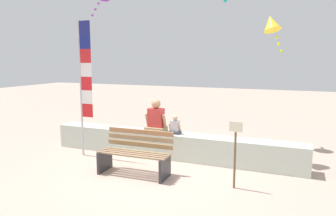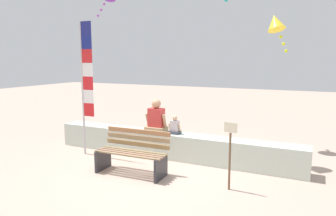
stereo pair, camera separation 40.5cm
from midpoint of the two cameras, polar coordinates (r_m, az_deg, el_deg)
name	(u,v)px [view 2 (the right image)]	position (r m, az deg, el deg)	size (l,w,h in m)	color
ground_plane	(148,171)	(6.79, -1.79, -11.32)	(40.00, 40.00, 0.00)	tan
seawall_ledge	(170,145)	(7.62, 1.95, -6.72)	(6.18, 0.50, 0.59)	silver
park_bench	(133,154)	(6.59, -4.63, -8.22)	(1.50, 0.65, 0.88)	#967959
person_adult	(156,119)	(7.62, -0.60, -2.02)	(0.52, 0.38, 0.80)	tan
person_child	(175,127)	(7.45, 2.79, -3.36)	(0.29, 0.21, 0.44)	#3A3D49
flag_banner	(85,78)	(7.81, -13.22, 5.20)	(0.34, 0.05, 3.21)	#B7B7BC
kite_yellow	(275,23)	(8.90, 20.07, 14.23)	(0.71, 0.71, 1.03)	yellow
sign_post	(230,150)	(5.81, 13.09, -7.40)	(0.24, 0.06, 1.24)	brown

